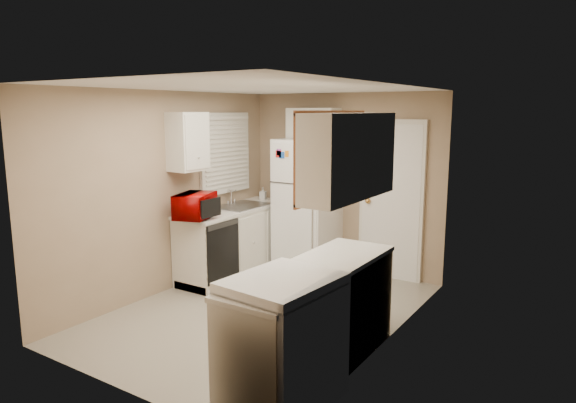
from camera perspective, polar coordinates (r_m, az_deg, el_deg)
The scene contains 19 objects.
floor at distance 5.74m, azimuth -2.77°, elevation -12.12°, with size 3.80×3.80×0.00m, color #B0A999.
ceiling at distance 5.32m, azimuth -3.00°, elevation 12.55°, with size 3.80×3.80×0.00m, color white.
wall_left at distance 6.32m, azimuth -13.25°, elevation 0.99°, with size 3.80×3.80×0.00m, color tan.
wall_right at distance 4.74m, azimuth 11.00°, elevation -1.91°, with size 3.80×3.80×0.00m, color tan.
wall_back at distance 7.02m, azimuth 6.23°, elevation 2.09°, with size 2.80×2.80×0.00m, color tan.
wall_front at distance 4.06m, azimuth -18.80°, elevation -4.31°, with size 2.80×2.80×0.00m, color tan.
left_counter at distance 6.92m, azimuth -5.88°, elevation -4.35°, with size 0.60×1.80×0.90m, color silver.
dishwasher at distance 6.28m, azimuth -7.25°, elevation -5.50°, with size 0.03×0.58×0.72m, color black.
sink at distance 6.94m, azimuth -5.16°, elevation -0.82°, with size 0.54×0.74×0.16m, color gray.
microwave at distance 6.21m, azimuth -10.29°, elevation -0.47°, with size 0.30×0.54×0.36m, color #9D0000.
soap_bottle at distance 7.39m, azimuth -2.81°, elevation 0.98°, with size 0.08×0.08×0.18m, color silver.
window_blinds at distance 7.01m, azimuth -6.94°, elevation 5.36°, with size 0.10×0.98×1.08m, color silver.
upper_cabinet_left at distance 6.30m, azimuth -11.07°, elevation 6.54°, with size 0.30×0.45×0.70m, color silver.
refrigerator at distance 6.97m, azimuth 2.25°, elevation -0.44°, with size 0.74×0.72×1.80m, color white.
cabinet_over_fridge at distance 7.01m, azimuth 2.84°, elevation 8.69°, with size 0.70×0.30×0.40m, color silver.
interior_door at distance 6.73m, azimuth 11.37°, elevation 0.05°, with size 0.86×0.06×2.08m, color white.
right_counter at distance 4.40m, azimuth 2.91°, elevation -12.95°, with size 0.60×2.00×0.90m, color silver.
stove at distance 3.93m, azimuth -0.59°, elevation -15.17°, with size 0.66×0.81×0.99m, color white.
upper_cabinet_right at distance 4.26m, azimuth 6.86°, elevation 5.03°, with size 0.30×1.20×0.70m, color silver.
Camera 1 is at (3.11, -4.31, 2.17)m, focal length 32.00 mm.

